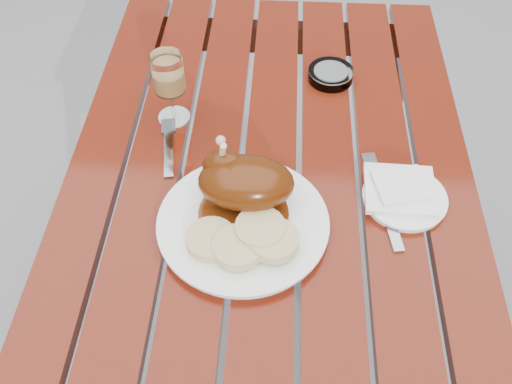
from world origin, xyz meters
The scene contains 11 objects.
ground centered at (0.00, 0.00, 0.00)m, with size 60.00×60.00×0.00m, color slate.
table centered at (0.00, 0.00, 0.38)m, with size 0.80×1.20×0.75m, color maroon.
dinner_plate centered at (-0.04, -0.16, 0.76)m, with size 0.31×0.31×0.02m, color white.
roast_duck centered at (-0.05, -0.11, 0.82)m, with size 0.17×0.17×0.13m.
bread_dumplings centered at (-0.03, -0.21, 0.79)m, with size 0.20×0.12×0.03m.
wine_glass centered at (-0.21, 0.13, 0.83)m, with size 0.07×0.07×0.16m, color tan.
side_plate centered at (0.26, -0.08, 0.76)m, with size 0.16×0.16×0.01m, color white.
napkin centered at (0.25, -0.07, 0.77)m, with size 0.13×0.12×0.01m, color white.
ashtray centered at (0.13, 0.28, 0.76)m, with size 0.10×0.10×0.03m, color #B2B7BC.
fork centered at (-0.21, 0.03, 0.75)m, with size 0.02×0.15×0.01m, color gray.
knife centered at (0.22, -0.10, 0.75)m, with size 0.02×0.20×0.01m, color gray.
Camera 1 is at (0.02, -0.77, 1.58)m, focal length 40.00 mm.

